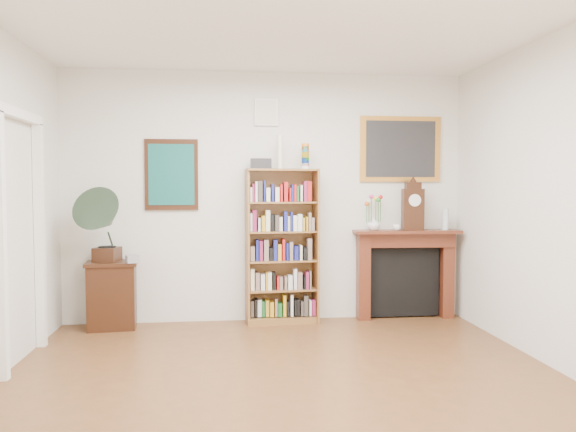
% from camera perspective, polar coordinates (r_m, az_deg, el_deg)
% --- Properties ---
extents(room, '(4.51, 5.01, 2.81)m').
position_cam_1_polar(room, '(3.86, 0.55, 1.24)').
color(room, '#543719').
rests_on(room, ground).
extents(door_casing, '(0.08, 1.02, 2.17)m').
position_cam_1_polar(door_casing, '(5.32, -25.48, -0.05)').
color(door_casing, white).
rests_on(door_casing, left_wall).
extents(teal_poster, '(0.58, 0.04, 0.78)m').
position_cam_1_polar(teal_poster, '(6.33, -11.75, 4.14)').
color(teal_poster, black).
rests_on(teal_poster, back_wall).
extents(small_picture, '(0.26, 0.04, 0.30)m').
position_cam_1_polar(small_picture, '(6.38, -2.22, 10.50)').
color(small_picture, white).
rests_on(small_picture, back_wall).
extents(gilt_painting, '(0.95, 0.04, 0.75)m').
position_cam_1_polar(gilt_painting, '(6.64, 11.35, 6.68)').
color(gilt_painting, '#C88633').
rests_on(gilt_painting, back_wall).
extents(bookshelf, '(0.81, 0.34, 1.97)m').
position_cam_1_polar(bookshelf, '(6.22, -0.63, -2.18)').
color(bookshelf, brown).
rests_on(bookshelf, floor).
extents(side_cabinet, '(0.56, 0.43, 0.72)m').
position_cam_1_polar(side_cabinet, '(6.34, -17.44, -7.66)').
color(side_cabinet, black).
rests_on(side_cabinet, floor).
extents(fireplace, '(1.22, 0.33, 1.02)m').
position_cam_1_polar(fireplace, '(6.63, 11.78, -5.07)').
color(fireplace, '#491C11').
rests_on(fireplace, floor).
extents(gramophone, '(0.60, 0.69, 0.80)m').
position_cam_1_polar(gramophone, '(6.15, -18.20, -0.40)').
color(gramophone, black).
rests_on(gramophone, side_cabinet).
extents(cd_stack, '(0.16, 0.16, 0.08)m').
position_cam_1_polar(cd_stack, '(6.12, -15.55, -4.22)').
color(cd_stack, '#AFAFBB').
rests_on(cd_stack, side_cabinet).
extents(mantel_clock, '(0.24, 0.15, 0.54)m').
position_cam_1_polar(mantel_clock, '(6.53, 12.56, 0.89)').
color(mantel_clock, black).
rests_on(mantel_clock, fireplace).
extents(flower_vase, '(0.18, 0.18, 0.15)m').
position_cam_1_polar(flower_vase, '(6.44, 8.68, -0.79)').
color(flower_vase, white).
rests_on(flower_vase, fireplace).
extents(teacup, '(0.11, 0.11, 0.07)m').
position_cam_1_polar(teacup, '(6.45, 11.00, -1.14)').
color(teacup, silver).
rests_on(teacup, fireplace).
extents(bottle_left, '(0.07, 0.07, 0.24)m').
position_cam_1_polar(bottle_left, '(6.67, 15.70, -0.33)').
color(bottle_left, silver).
rests_on(bottle_left, fireplace).
extents(bottle_right, '(0.06, 0.06, 0.20)m').
position_cam_1_polar(bottle_right, '(6.69, 15.58, -0.49)').
color(bottle_right, silver).
rests_on(bottle_right, fireplace).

